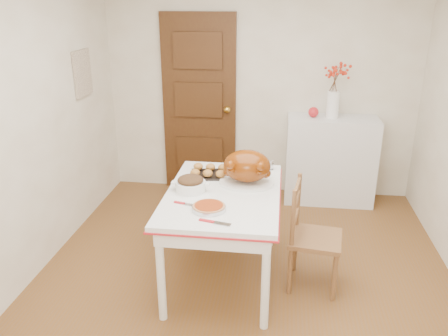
# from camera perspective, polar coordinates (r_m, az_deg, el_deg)

# --- Properties ---
(floor) EXTENTS (3.50, 4.00, 0.00)m
(floor) POSITION_cam_1_polar(r_m,az_deg,el_deg) (3.85, 2.35, -14.49)
(floor) COLOR brown
(floor) RESTS_ON ground
(wall_back) EXTENTS (3.50, 0.00, 2.50)m
(wall_back) POSITION_cam_1_polar(r_m,az_deg,el_deg) (5.22, 4.59, 10.09)
(wall_back) COLOR white
(wall_back) RESTS_ON ground
(wall_front) EXTENTS (3.50, 0.00, 2.50)m
(wall_front) POSITION_cam_1_polar(r_m,az_deg,el_deg) (1.51, -4.26, -19.58)
(wall_front) COLOR white
(wall_front) RESTS_ON ground
(wall_left) EXTENTS (0.00, 4.00, 2.50)m
(wall_left) POSITION_cam_1_polar(r_m,az_deg,el_deg) (3.84, -24.42, 4.26)
(wall_left) COLOR white
(wall_left) RESTS_ON ground
(door_back) EXTENTS (0.85, 0.06, 2.06)m
(door_back) POSITION_cam_1_polar(r_m,az_deg,el_deg) (5.32, -3.12, 7.91)
(door_back) COLOR #3F260F
(door_back) RESTS_ON ground
(photo_board) EXTENTS (0.03, 0.35, 0.45)m
(photo_board) POSITION_cam_1_polar(r_m,az_deg,el_deg) (4.81, -17.35, 11.32)
(photo_board) COLOR beige
(photo_board) RESTS_ON ground
(sideboard) EXTENTS (0.98, 0.43, 0.98)m
(sideboard) POSITION_cam_1_polar(r_m,az_deg,el_deg) (5.23, 13.17, 0.97)
(sideboard) COLOR silver
(sideboard) RESTS_ON floor
(kitchen_table) EXTENTS (0.90, 1.31, 0.79)m
(kitchen_table) POSITION_cam_1_polar(r_m,az_deg,el_deg) (3.73, -0.10, -8.52)
(kitchen_table) COLOR white
(kitchen_table) RESTS_ON floor
(chair_oak) EXTENTS (0.45, 0.45, 0.90)m
(chair_oak) POSITION_cam_1_polar(r_m,az_deg,el_deg) (3.69, 11.47, -8.39)
(chair_oak) COLOR brown
(chair_oak) RESTS_ON floor
(berry_vase) EXTENTS (0.31, 0.31, 0.60)m
(berry_vase) POSITION_cam_1_polar(r_m,az_deg,el_deg) (5.02, 13.66, 9.49)
(berry_vase) COLOR white
(berry_vase) RESTS_ON sideboard
(apple) EXTENTS (0.11, 0.11, 0.11)m
(apple) POSITION_cam_1_polar(r_m,az_deg,el_deg) (5.06, 11.17, 6.90)
(apple) COLOR red
(apple) RESTS_ON sideboard
(turkey_platter) EXTENTS (0.48, 0.40, 0.28)m
(turkey_platter) POSITION_cam_1_polar(r_m,az_deg,el_deg) (3.65, 2.90, 0.03)
(turkey_platter) COLOR maroon
(turkey_platter) RESTS_ON kitchen_table
(pumpkin_pie) EXTENTS (0.29, 0.29, 0.05)m
(pumpkin_pie) POSITION_cam_1_polar(r_m,az_deg,el_deg) (3.26, -1.92, -4.87)
(pumpkin_pie) COLOR #913311
(pumpkin_pie) RESTS_ON kitchen_table
(stuffing_dish) EXTENTS (0.31, 0.25, 0.12)m
(stuffing_dish) POSITION_cam_1_polar(r_m,az_deg,el_deg) (3.57, -4.23, -1.97)
(stuffing_dish) COLOR #392412
(stuffing_dish) RESTS_ON kitchen_table
(rolls_tray) EXTENTS (0.34, 0.28, 0.08)m
(rolls_tray) POSITION_cam_1_polar(r_m,az_deg,el_deg) (3.85, -1.88, -0.40)
(rolls_tray) COLOR #A67139
(rolls_tray) RESTS_ON kitchen_table
(pie_server) EXTENTS (0.24, 0.12, 0.01)m
(pie_server) POSITION_cam_1_polar(r_m,az_deg,el_deg) (3.09, -1.17, -6.82)
(pie_server) COLOR silver
(pie_server) RESTS_ON kitchen_table
(carving_knife) EXTENTS (0.24, 0.11, 0.01)m
(carving_knife) POSITION_cam_1_polar(r_m,az_deg,el_deg) (3.35, -4.46, -4.57)
(carving_knife) COLOR silver
(carving_knife) RESTS_ON kitchen_table
(drinking_glass) EXTENTS (0.08, 0.08, 0.12)m
(drinking_glass) POSITION_cam_1_polar(r_m,az_deg,el_deg) (3.98, 1.21, 0.59)
(drinking_glass) COLOR white
(drinking_glass) RESTS_ON kitchen_table
(shaker_pair) EXTENTS (0.09, 0.04, 0.08)m
(shaker_pair) POSITION_cam_1_polar(r_m,az_deg,el_deg) (4.01, 5.65, 0.37)
(shaker_pair) COLOR white
(shaker_pair) RESTS_ON kitchen_table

